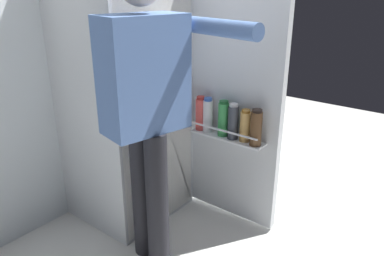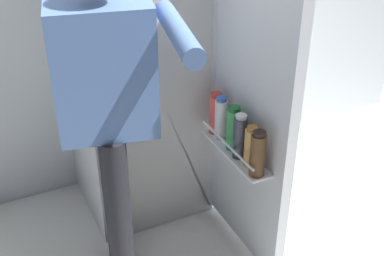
% 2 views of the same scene
% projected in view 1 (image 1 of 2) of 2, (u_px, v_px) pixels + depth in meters
% --- Properties ---
extents(ground_plane, '(6.66, 6.66, 0.00)m').
position_uv_depth(ground_plane, '(192.00, 235.00, 2.38)').
color(ground_plane, silver).
extents(kitchen_wall, '(4.40, 0.10, 2.58)m').
position_uv_depth(kitchen_wall, '(83.00, 17.00, 2.42)').
color(kitchen_wall, silver).
rests_on(kitchen_wall, ground_plane).
extents(refrigerator, '(0.71, 1.22, 1.74)m').
position_uv_depth(refrigerator, '(134.00, 89.00, 2.37)').
color(refrigerator, silver).
rests_on(refrigerator, ground_plane).
extents(person, '(0.54, 0.77, 1.60)m').
position_uv_depth(person, '(147.00, 100.00, 1.85)').
color(person, black).
rests_on(person, ground_plane).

